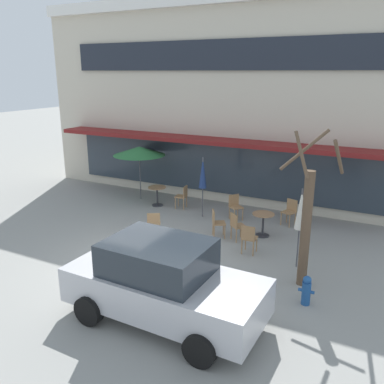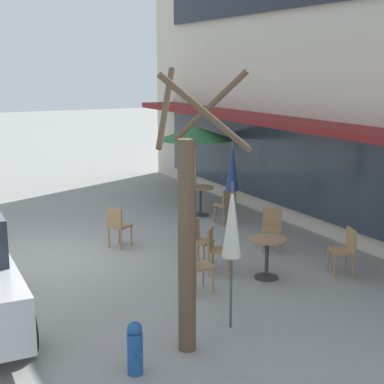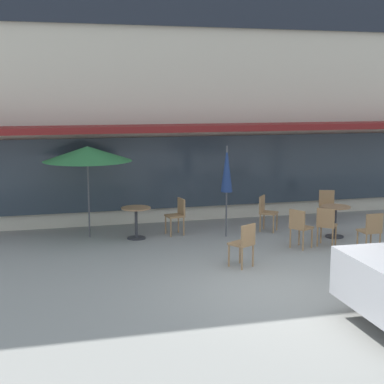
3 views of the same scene
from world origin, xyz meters
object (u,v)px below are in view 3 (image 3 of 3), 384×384
cafe_chair_4 (326,224)px  cafe_chair_6 (327,204)px  patio_umbrella_green_folded (227,170)px  cafe_table_near_wall (136,217)px  cafe_chair_1 (300,226)px  cafe_chair_5 (371,229)px  cafe_chair_2 (244,242)px  cafe_chair_0 (177,213)px  cafe_chair_3 (266,210)px  patio_umbrella_corner_open (87,154)px  cafe_table_streetside (335,216)px

cafe_chair_4 → cafe_chair_6: size_ratio=1.00×
patio_umbrella_green_folded → cafe_table_near_wall: bearing=170.9°
cafe_chair_1 → cafe_chair_5: size_ratio=1.00×
cafe_chair_5 → cafe_chair_2: bearing=-174.3°
cafe_table_near_wall → cafe_chair_0: bearing=9.0°
cafe_chair_3 → cafe_chair_6: (1.87, 0.34, 0.00)m
cafe_chair_2 → cafe_chair_3: bearing=60.4°
cafe_chair_1 → cafe_chair_4: size_ratio=1.00×
cafe_table_near_wall → cafe_chair_2: (1.67, -2.88, 0.01)m
patio_umbrella_corner_open → cafe_table_near_wall: bearing=-21.4°
cafe_table_near_wall → cafe_chair_6: 5.16m
cafe_table_near_wall → patio_umbrella_corner_open: 1.89m
cafe_chair_2 → cafe_chair_6: bearing=42.4°
patio_umbrella_corner_open → cafe_chair_2: size_ratio=2.47×
cafe_chair_2 → cafe_chair_6: (3.48, 3.18, 0.00)m
patio_umbrella_green_folded → cafe_chair_2: bearing=-100.5°
cafe_chair_2 → cafe_chair_3: 3.26m
cafe_table_streetside → cafe_chair_3: 1.72m
cafe_chair_2 → cafe_chair_6: 4.72m
patio_umbrella_green_folded → patio_umbrella_corner_open: bearing=166.6°
cafe_chair_1 → cafe_chair_4: (0.67, 0.02, 0.00)m
cafe_table_near_wall → cafe_chair_4: 4.42m
cafe_chair_0 → cafe_chair_2: size_ratio=1.00×
patio_umbrella_corner_open → cafe_chair_4: patio_umbrella_corner_open is taller
cafe_chair_3 → cafe_chair_4: (0.74, -1.77, 0.00)m
patio_umbrella_corner_open → cafe_chair_1: 5.18m
cafe_chair_0 → cafe_chair_6: (4.10, 0.13, 0.00)m
cafe_table_near_wall → cafe_chair_3: 3.28m
cafe_chair_6 → cafe_chair_4: bearing=-118.1°
cafe_chair_3 → cafe_table_streetside: bearing=-37.6°
cafe_table_streetside → cafe_chair_1: size_ratio=0.85×
cafe_chair_6 → patio_umbrella_green_folded: bearing=-167.9°
cafe_chair_5 → cafe_chair_3: bearing=119.1°
cafe_table_streetside → patio_umbrella_corner_open: bearing=165.2°
cafe_chair_0 → cafe_chair_5: bearing=-37.0°
cafe_chair_3 → cafe_chair_4: size_ratio=1.00×
patio_umbrella_corner_open → cafe_chair_4: (5.09, -2.24, -1.50)m
patio_umbrella_corner_open → cafe_chair_6: 6.40m
patio_umbrella_green_folded → patio_umbrella_corner_open: size_ratio=1.00×
cafe_chair_0 → cafe_chair_3: size_ratio=1.00×
cafe_chair_3 → cafe_chair_5: (1.41, -2.54, 0.00)m
cafe_table_streetside → patio_umbrella_green_folded: 2.84m
cafe_chair_0 → cafe_chair_4: 3.58m
cafe_table_streetside → patio_umbrella_corner_open: (-5.71, 1.51, 1.51)m
patio_umbrella_corner_open → cafe_table_streetside: bearing=-14.8°
cafe_chair_5 → cafe_chair_6: same height
cafe_chair_2 → cafe_chair_5: 3.04m
cafe_chair_1 → cafe_chair_6: same height
cafe_chair_5 → cafe_table_streetside: bearing=91.9°
cafe_chair_5 → cafe_chair_4: bearing=131.3°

